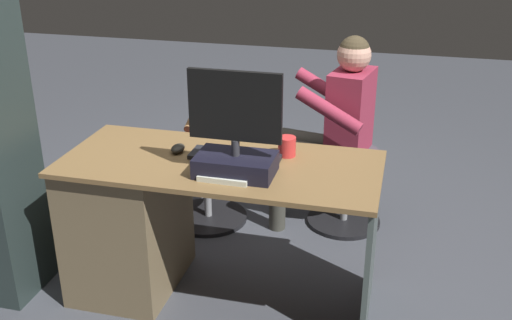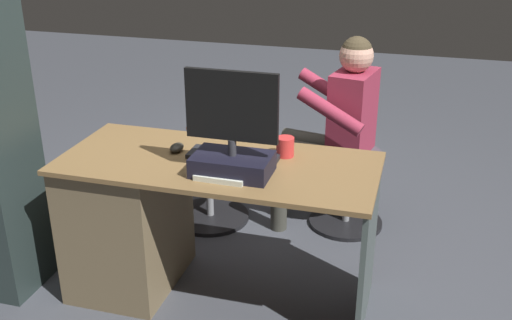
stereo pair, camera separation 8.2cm
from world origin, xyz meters
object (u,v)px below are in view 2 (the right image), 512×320
(keyboard, at_px, (233,156))
(visitor_chair, at_px, (348,182))
(office_chair_teddy, at_px, (209,179))
(cup, at_px, (285,147))
(desk, at_px, (145,216))
(teddy_bear, at_px, (208,122))
(person, at_px, (335,118))
(computer_mouse, at_px, (177,148))
(monitor, at_px, (232,145))
(tv_remote, at_px, (201,156))

(keyboard, relative_size, visitor_chair, 0.88)
(keyboard, distance_m, office_chair_teddy, 0.90)
(cup, xyz_separation_m, visitor_chair, (-0.22, -0.74, -0.49))
(desk, distance_m, office_chair_teddy, 0.74)
(keyboard, bearing_deg, teddy_bear, -61.14)
(cup, distance_m, person, 0.74)
(computer_mouse, bearing_deg, cup, -170.50)
(desk, relative_size, cup, 16.07)
(monitor, bearing_deg, cup, -124.33)
(visitor_chair, height_order, person, person)
(cup, bearing_deg, office_chair_teddy, -44.04)
(visitor_chair, distance_m, person, 0.41)
(desk, xyz_separation_m, monitor, (-0.50, 0.11, 0.48))
(keyboard, xyz_separation_m, teddy_bear, (0.38, -0.68, -0.11))
(desk, relative_size, office_chair_teddy, 3.07)
(desk, height_order, office_chair_teddy, desk)
(person, bearing_deg, teddy_bear, 10.09)
(computer_mouse, distance_m, tv_remote, 0.15)
(desk, xyz_separation_m, office_chair_teddy, (-0.07, -0.73, -0.12))
(teddy_bear, distance_m, person, 0.74)
(keyboard, height_order, office_chair_teddy, keyboard)
(cup, xyz_separation_m, teddy_bear, (0.60, -0.59, -0.14))
(computer_mouse, bearing_deg, office_chair_teddy, -82.06)
(desk, distance_m, visitor_chair, 1.26)
(monitor, relative_size, tv_remote, 3.07)
(tv_remote, height_order, office_chair_teddy, tv_remote)
(monitor, distance_m, person, 1.03)
(desk, bearing_deg, monitor, 167.62)
(computer_mouse, bearing_deg, desk, 20.59)
(keyboard, relative_size, teddy_bear, 1.20)
(monitor, height_order, tv_remote, monitor)
(cup, bearing_deg, computer_mouse, 9.50)
(visitor_chair, bearing_deg, computer_mouse, 48.69)
(monitor, distance_m, keyboard, 0.21)
(desk, height_order, teddy_bear, teddy_bear)
(desk, relative_size, visitor_chair, 3.07)
(monitor, distance_m, office_chair_teddy, 1.11)
(keyboard, bearing_deg, person, -113.12)
(monitor, bearing_deg, teddy_bear, -63.30)
(computer_mouse, xyz_separation_m, teddy_bear, (0.09, -0.68, -0.12))
(cup, distance_m, visitor_chair, 0.91)
(teddy_bear, height_order, person, person)
(visitor_chair, relative_size, person, 0.41)
(cup, bearing_deg, teddy_bear, -44.64)
(cup, xyz_separation_m, tv_remote, (0.37, 0.13, -0.04))
(computer_mouse, height_order, office_chair_teddy, computer_mouse)
(tv_remote, bearing_deg, visitor_chair, -154.39)
(cup, distance_m, tv_remote, 0.39)
(office_chair_teddy, distance_m, teddy_bear, 0.36)
(keyboard, distance_m, cup, 0.24)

